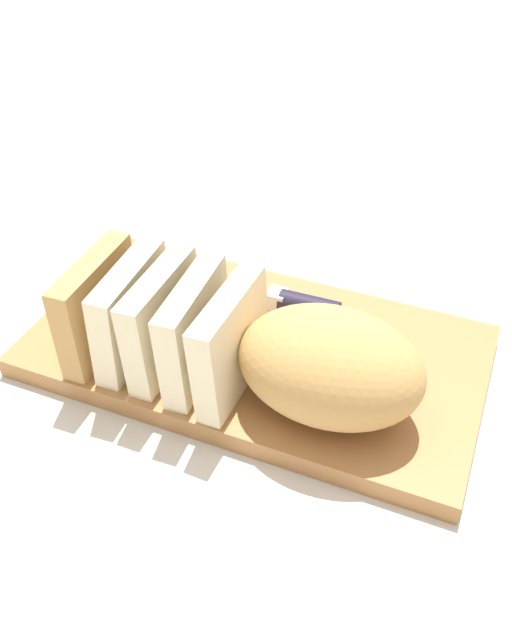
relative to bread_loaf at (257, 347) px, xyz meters
name	(u,v)px	position (x,y,z in m)	size (l,w,h in m)	color
ground_plane	(256,359)	(0.02, -0.06, -0.07)	(3.00, 3.00, 0.00)	beige
cutting_board	(256,351)	(0.02, -0.06, -0.06)	(0.45, 0.24, 0.02)	#9E6B3D
bread_loaf	(257,347)	(0.00, 0.00, 0.00)	(0.33, 0.12, 0.10)	tan
bread_knife	(280,301)	(0.02, -0.12, -0.04)	(0.27, 0.02, 0.02)	silver
crumb_near_knife	(237,335)	(0.04, -0.06, -0.05)	(0.01, 0.01, 0.01)	tan
crumb_near_loaf	(194,334)	(0.09, -0.04, -0.05)	(0.01, 0.01, 0.01)	tan
crumb_stray_left	(194,374)	(0.06, 0.01, -0.05)	(0.01, 0.01, 0.01)	tan
crumb_stray_right	(292,366)	(-0.02, -0.04, -0.05)	(0.01, 0.01, 0.01)	tan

